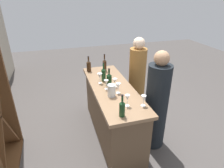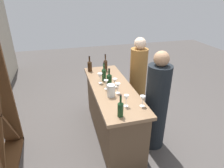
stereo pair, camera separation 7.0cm
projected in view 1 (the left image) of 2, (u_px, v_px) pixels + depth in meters
name	position (u px, v px, depth m)	size (l,w,h in m)	color
ground_plane	(112.00, 133.00, 3.52)	(12.00, 12.00, 0.00)	#4C4744
bar_counter	(112.00, 111.00, 3.32)	(1.89, 0.63, 0.93)	brown
wine_bottle_leftmost_olive_green	(122.00, 108.00, 2.35)	(0.07, 0.07, 0.29)	#193D1E
wine_bottle_second_left_dark_green	(109.00, 79.00, 3.12)	(0.08, 0.08, 0.29)	black
wine_bottle_center_olive_green	(104.00, 74.00, 3.28)	(0.07, 0.07, 0.33)	#193D1E
wine_bottle_second_right_amber_brown	(105.00, 65.00, 3.67)	(0.07, 0.07, 0.33)	#331E0F
wine_bottle_rightmost_amber_brown	(89.00, 66.00, 3.67)	(0.08, 0.08, 0.30)	#331E0F
wine_glass_near_left	(144.00, 99.00, 2.56)	(0.07, 0.07, 0.15)	white
wine_glass_near_center	(115.00, 81.00, 3.07)	(0.07, 0.07, 0.15)	white
wine_glass_near_right	(127.00, 98.00, 2.55)	(0.07, 0.07, 0.17)	white
wine_glass_far_left	(118.00, 86.00, 2.88)	(0.08, 0.08, 0.16)	white
wine_glass_far_center	(106.00, 82.00, 3.00)	(0.07, 0.07, 0.15)	white
wine_glass_far_right	(100.00, 76.00, 3.19)	(0.08, 0.08, 0.17)	white
water_pitcher	(111.00, 91.00, 2.81)	(0.12, 0.12, 0.18)	silver
person_left_guest	(137.00, 80.00, 3.82)	(0.40, 0.40, 1.57)	#9E6B33
person_center_guest	(156.00, 105.00, 2.98)	(0.41, 0.41, 1.59)	black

